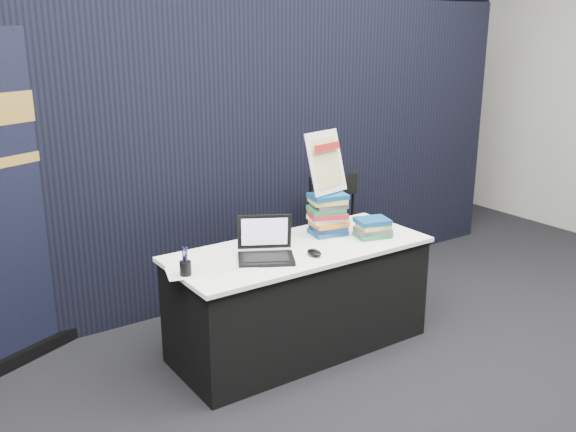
{
  "coord_description": "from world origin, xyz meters",
  "views": [
    {
      "loc": [
        -2.37,
        -2.78,
        2.2
      ],
      "look_at": [
        -0.09,
        0.55,
        0.98
      ],
      "focal_mm": 40.0,
      "sensor_mm": 36.0,
      "label": 1
    }
  ],
  "objects_px": {
    "display_table": "(299,298)",
    "book_stack_short": "(372,228)",
    "pullup_banner": "(20,220)",
    "stacking_chair": "(346,231)",
    "book_stack_tall": "(328,214)",
    "info_sign": "(326,163)",
    "laptop": "(262,249)"
  },
  "relations": [
    {
      "from": "book_stack_tall",
      "to": "pullup_banner",
      "type": "height_order",
      "value": "pullup_banner"
    },
    {
      "from": "display_table",
      "to": "pullup_banner",
      "type": "height_order",
      "value": "pullup_banner"
    },
    {
      "from": "display_table",
      "to": "stacking_chair",
      "type": "bearing_deg",
      "value": 32.79
    },
    {
      "from": "pullup_banner",
      "to": "stacking_chair",
      "type": "distance_m",
      "value": 2.5
    },
    {
      "from": "laptop",
      "to": "book_stack_short",
      "type": "xyz_separation_m",
      "value": [
        0.87,
        -0.07,
        0.0
      ]
    },
    {
      "from": "info_sign",
      "to": "book_stack_tall",
      "type": "bearing_deg",
      "value": -102.14
    },
    {
      "from": "pullup_banner",
      "to": "info_sign",
      "type": "bearing_deg",
      "value": -46.84
    },
    {
      "from": "book_stack_short",
      "to": "pullup_banner",
      "type": "bearing_deg",
      "value": 153.47
    },
    {
      "from": "book_stack_short",
      "to": "stacking_chair",
      "type": "xyz_separation_m",
      "value": [
        0.32,
        0.66,
        -0.26
      ]
    },
    {
      "from": "info_sign",
      "to": "display_table",
      "type": "bearing_deg",
      "value": -168.51
    },
    {
      "from": "display_table",
      "to": "book_stack_short",
      "type": "xyz_separation_m",
      "value": [
        0.55,
        -0.11,
        0.44
      ]
    },
    {
      "from": "book_stack_tall",
      "to": "book_stack_short",
      "type": "distance_m",
      "value": 0.32
    },
    {
      "from": "book_stack_short",
      "to": "pullup_banner",
      "type": "distance_m",
      "value": 2.37
    },
    {
      "from": "book_stack_tall",
      "to": "info_sign",
      "type": "distance_m",
      "value": 0.37
    },
    {
      "from": "laptop",
      "to": "book_stack_tall",
      "type": "height_order",
      "value": "book_stack_tall"
    },
    {
      "from": "info_sign",
      "to": "pullup_banner",
      "type": "xyz_separation_m",
      "value": [
        -1.89,
        0.81,
        -0.3
      ]
    },
    {
      "from": "info_sign",
      "to": "laptop",
      "type": "bearing_deg",
      "value": -176.33
    },
    {
      "from": "laptop",
      "to": "info_sign",
      "type": "distance_m",
      "value": 0.81
    },
    {
      "from": "display_table",
      "to": "pullup_banner",
      "type": "relative_size",
      "value": 0.82
    },
    {
      "from": "laptop",
      "to": "book_stack_tall",
      "type": "bearing_deg",
      "value": 41.94
    },
    {
      "from": "display_table",
      "to": "book_stack_short",
      "type": "height_order",
      "value": "book_stack_short"
    },
    {
      "from": "book_stack_short",
      "to": "laptop",
      "type": "bearing_deg",
      "value": 175.7
    },
    {
      "from": "display_table",
      "to": "book_stack_tall",
      "type": "height_order",
      "value": "book_stack_tall"
    },
    {
      "from": "display_table",
      "to": "info_sign",
      "type": "height_order",
      "value": "info_sign"
    },
    {
      "from": "laptop",
      "to": "pullup_banner",
      "type": "distance_m",
      "value": 1.59
    },
    {
      "from": "book_stack_tall",
      "to": "laptop",
      "type": "bearing_deg",
      "value": -166.72
    },
    {
      "from": "stacking_chair",
      "to": "display_table",
      "type": "bearing_deg",
      "value": -133.52
    },
    {
      "from": "display_table",
      "to": "book_stack_tall",
      "type": "xyz_separation_m",
      "value": [
        0.32,
        0.11,
        0.52
      ]
    },
    {
      "from": "book_stack_tall",
      "to": "book_stack_short",
      "type": "bearing_deg",
      "value": -44.54
    },
    {
      "from": "info_sign",
      "to": "pullup_banner",
      "type": "distance_m",
      "value": 2.08
    },
    {
      "from": "book_stack_tall",
      "to": "book_stack_short",
      "type": "relative_size",
      "value": 1.1
    },
    {
      "from": "display_table",
      "to": "book_stack_tall",
      "type": "relative_size",
      "value": 6.01
    }
  ]
}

